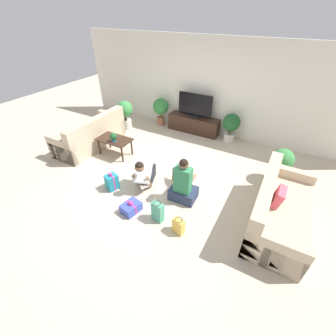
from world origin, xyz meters
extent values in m
plane|color=beige|center=(0.00, 0.00, 0.00)|extent=(16.00, 16.00, 0.00)
cube|color=white|center=(0.00, 2.63, 1.30)|extent=(8.40, 0.06, 2.60)
cube|color=#C6B293|center=(-2.47, 0.23, 0.23)|extent=(0.86, 1.97, 0.45)
cube|color=#C6B293|center=(-2.14, 0.23, 0.66)|extent=(0.20, 1.97, 0.42)
cube|color=#C6B293|center=(-2.47, 1.13, 0.32)|extent=(0.86, 0.16, 0.63)
cube|color=#C6B293|center=(-2.47, -0.68, 0.32)|extent=(0.86, 0.16, 0.63)
cube|color=#9E4293|center=(-2.34, 0.55, 0.60)|extent=(0.18, 0.34, 0.32)
cube|color=#EACC4C|center=(-2.34, -0.10, 0.60)|extent=(0.18, 0.34, 0.32)
cube|color=#C6B293|center=(2.47, -0.25, 0.23)|extent=(0.86, 1.97, 0.45)
cube|color=#C6B293|center=(2.14, -0.25, 0.66)|extent=(0.20, 1.97, 0.42)
cube|color=#C6B293|center=(2.47, -1.15, 0.32)|extent=(0.86, 0.16, 0.63)
cube|color=#C6B293|center=(2.47, 0.66, 0.32)|extent=(0.86, 0.16, 0.63)
cube|color=#E5566B|center=(2.34, -0.25, 0.60)|extent=(0.18, 0.34, 0.32)
cube|color=#382319|center=(-1.55, 0.19, 0.44)|extent=(0.87, 0.51, 0.03)
cylinder|color=#382319|center=(-1.92, -0.01, 0.21)|extent=(0.04, 0.04, 0.42)
cylinder|color=#382319|center=(-1.18, -0.01, 0.21)|extent=(0.04, 0.04, 0.42)
cylinder|color=#382319|center=(-1.92, 0.38, 0.21)|extent=(0.04, 0.04, 0.42)
cylinder|color=#382319|center=(-1.18, 0.38, 0.21)|extent=(0.04, 0.04, 0.42)
cube|color=#382319|center=(-0.32, 2.37, 0.24)|extent=(1.55, 0.39, 0.49)
cube|color=black|center=(-0.32, 2.37, 0.51)|extent=(0.36, 0.20, 0.05)
cube|color=black|center=(-0.32, 2.37, 0.86)|extent=(1.02, 0.03, 0.64)
cylinder|color=#A36042|center=(-1.44, 2.32, 0.13)|extent=(0.23, 0.23, 0.26)
cylinder|color=brown|center=(-1.44, 2.32, 0.33)|extent=(0.04, 0.04, 0.15)
sphere|color=#337F3D|center=(-1.44, 2.32, 0.61)|extent=(0.49, 0.49, 0.49)
cylinder|color=beige|center=(0.81, 2.32, 0.12)|extent=(0.30, 0.30, 0.23)
cylinder|color=brown|center=(0.81, 2.32, 0.30)|extent=(0.05, 0.05, 0.14)
sphere|color=#1E5628|center=(0.81, 2.32, 0.58)|extent=(0.48, 0.48, 0.48)
cylinder|color=beige|center=(-2.27, 1.56, 0.14)|extent=(0.34, 0.34, 0.27)
cylinder|color=brown|center=(-2.27, 1.56, 0.35)|extent=(0.06, 0.06, 0.15)
sphere|color=#3D8E47|center=(-2.27, 1.56, 0.63)|extent=(0.49, 0.49, 0.49)
cylinder|color=#A36042|center=(2.27, 1.09, 0.10)|extent=(0.27, 0.27, 0.21)
cylinder|color=brown|center=(2.27, 1.09, 0.28)|extent=(0.05, 0.05, 0.14)
sphere|color=#3D8E47|center=(2.27, 1.09, 0.54)|extent=(0.46, 0.46, 0.46)
cube|color=#23232D|center=(-0.26, -0.28, 0.14)|extent=(0.42, 0.51, 0.28)
cube|color=white|center=(-0.16, -0.57, 0.45)|extent=(0.47, 0.60, 0.49)
sphere|color=#8E6647|center=(-0.10, -0.76, 0.67)|extent=(0.19, 0.19, 0.19)
sphere|color=black|center=(-0.10, -0.76, 0.70)|extent=(0.17, 0.17, 0.17)
cylinder|color=#8E6647|center=(-0.26, -0.71, 0.25)|extent=(0.15, 0.29, 0.44)
cylinder|color=#8E6647|center=(0.01, -0.62, 0.25)|extent=(0.15, 0.29, 0.44)
cube|color=#283351|center=(0.71, -0.45, 0.12)|extent=(0.54, 0.42, 0.24)
cube|color=#338456|center=(0.71, -0.51, 0.51)|extent=(0.33, 0.21, 0.54)
sphere|color=#8E6647|center=(0.71, -0.50, 0.86)|extent=(0.18, 0.18, 0.18)
sphere|color=black|center=(0.71, -0.51, 0.89)|extent=(0.16, 0.16, 0.16)
cylinder|color=#8E6647|center=(0.83, -0.30, 0.43)|extent=(0.07, 0.26, 0.06)
cylinder|color=#8E6647|center=(0.58, -0.31, 0.43)|extent=(0.07, 0.26, 0.06)
ellipsoid|color=black|center=(0.38, -0.12, 0.23)|extent=(0.37, 0.36, 0.16)
sphere|color=black|center=(0.55, -0.26, 0.27)|extent=(0.14, 0.14, 0.14)
sphere|color=olive|center=(0.59, -0.30, 0.26)|extent=(0.06, 0.06, 0.06)
cylinder|color=black|center=(0.22, 0.03, 0.26)|extent=(0.08, 0.08, 0.10)
cylinder|color=olive|center=(0.44, -0.23, 0.07)|extent=(0.04, 0.04, 0.15)
cylinder|color=olive|center=(0.50, -0.16, 0.07)|extent=(0.04, 0.04, 0.15)
cylinder|color=olive|center=(0.26, -0.07, 0.07)|extent=(0.04, 0.04, 0.15)
cylinder|color=olive|center=(0.32, 0.00, 0.07)|extent=(0.04, 0.04, 0.15)
cube|color=teal|center=(-0.73, -0.92, 0.17)|extent=(0.27, 0.28, 0.34)
cube|color=#CC3389|center=(-0.73, -0.92, 0.17)|extent=(0.21, 0.09, 0.34)
sphere|color=#CC3389|center=(-0.73, -0.92, 0.36)|extent=(0.07, 0.07, 0.07)
cube|color=#3D51BC|center=(0.01, -1.26, 0.09)|extent=(0.33, 0.40, 0.18)
cube|color=#CC3389|center=(0.01, -1.26, 0.09)|extent=(0.28, 0.08, 0.18)
sphere|color=#CC3389|center=(0.01, -1.26, 0.20)|extent=(0.10, 0.10, 0.10)
cube|color=#4CA384|center=(0.56, -1.19, 0.20)|extent=(0.23, 0.15, 0.39)
torus|color=#4C3823|center=(0.56, -1.19, 0.41)|extent=(0.16, 0.16, 0.01)
cube|color=#E5B74C|center=(1.01, -1.26, 0.15)|extent=(0.22, 0.16, 0.29)
torus|color=#4C3823|center=(1.01, -1.26, 0.31)|extent=(0.16, 0.16, 0.01)
cylinder|color=#336B84|center=(-1.46, 0.08, 0.49)|extent=(0.11, 0.11, 0.07)
sphere|color=#1E5628|center=(-1.46, 0.08, 0.59)|extent=(0.17, 0.17, 0.17)
camera|label=1|loc=(2.07, -3.52, 3.17)|focal=24.00mm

